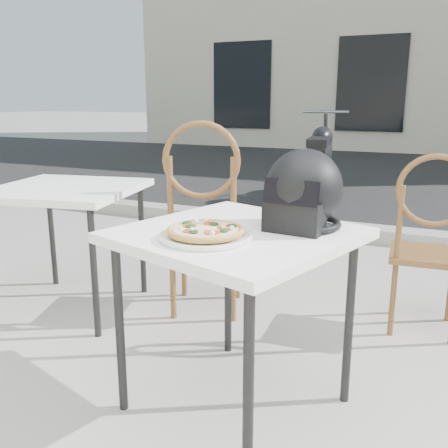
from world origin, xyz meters
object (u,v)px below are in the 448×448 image
at_px(plate, 206,236).
at_px(cafe_table_side, 66,198).
at_px(helmet, 303,193).
at_px(cafe_table_main, 236,247).
at_px(motorcycle, 320,164).
at_px(cafe_chair_main, 429,236).
at_px(cafe_chair_side, 204,210).
at_px(pizza, 206,230).

xyz_separation_m(plate, cafe_table_side, (-1.26, 0.69, -0.08)).
bearing_deg(plate, helmet, 48.81).
height_order(cafe_table_main, motorcycle, motorcycle).
bearing_deg(helmet, cafe_table_main, -140.41).
distance_m(plate, helmet, 0.43).
relative_size(cafe_chair_main, cafe_chair_side, 0.87).
height_order(plate, cafe_chair_side, cafe_chair_side).
bearing_deg(plate, cafe_table_main, 71.48).
xyz_separation_m(pizza, helmet, (0.27, 0.31, 0.10)).
distance_m(helmet, cafe_chair_side, 1.02).
distance_m(cafe_table_side, cafe_chair_side, 0.83).
height_order(cafe_table_main, cafe_chair_side, cafe_chair_side).
distance_m(plate, cafe_table_side, 1.44).
relative_size(cafe_table_main, cafe_chair_side, 0.87).
distance_m(cafe_chair_side, motorcycle, 3.51).
relative_size(cafe_table_side, cafe_chair_side, 0.82).
distance_m(pizza, motorcycle, 4.51).
height_order(helmet, cafe_chair_main, helmet).
distance_m(pizza, helmet, 0.42).
xyz_separation_m(helmet, cafe_table_side, (-1.53, 0.38, -0.21)).
distance_m(helmet, cafe_chair_main, 1.05).
bearing_deg(motorcycle, helmet, -86.12).
height_order(pizza, helmet, helmet).
xyz_separation_m(pizza, cafe_chair_main, (0.72, 1.19, -0.24)).
bearing_deg(cafe_table_main, cafe_chair_main, 57.20).
height_order(plate, pizza, pizza).
relative_size(pizza, cafe_chair_side, 0.30).
distance_m(plate, motorcycle, 4.50).
bearing_deg(motorcycle, cafe_chair_main, -75.80).
bearing_deg(pizza, motorcycle, 98.47).
relative_size(cafe_table_main, motorcycle, 0.45).
height_order(cafe_table_main, helmet, helmet).
xyz_separation_m(plate, pizza, (0.00, 0.00, 0.02)).
bearing_deg(pizza, cafe_table_side, 151.49).
distance_m(cafe_table_main, pizza, 0.20).
height_order(helmet, motorcycle, motorcycle).
relative_size(cafe_table_main, plate, 2.32).
height_order(pizza, cafe_chair_side, cafe_chair_side).
distance_m(plate, pizza, 0.02).
distance_m(cafe_table_side, motorcycle, 3.81).
relative_size(helmet, motorcycle, 0.15).
bearing_deg(cafe_table_main, cafe_table_side, 158.20).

